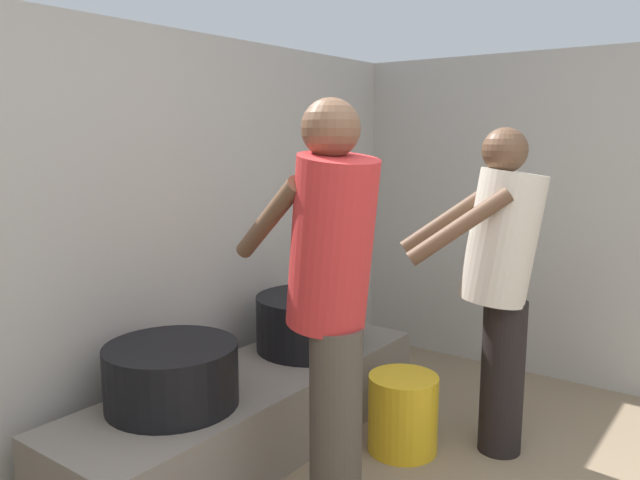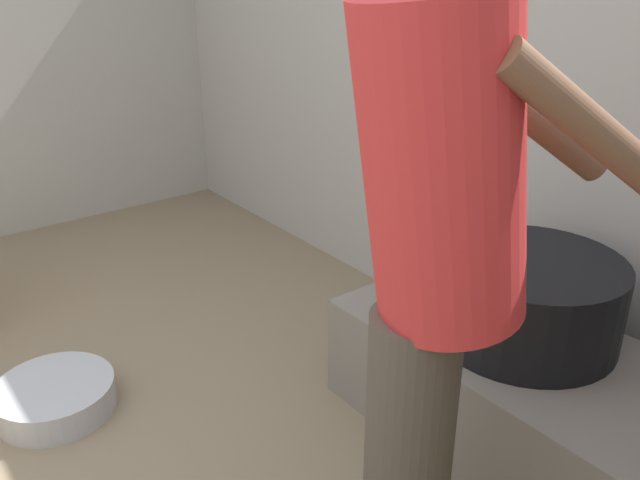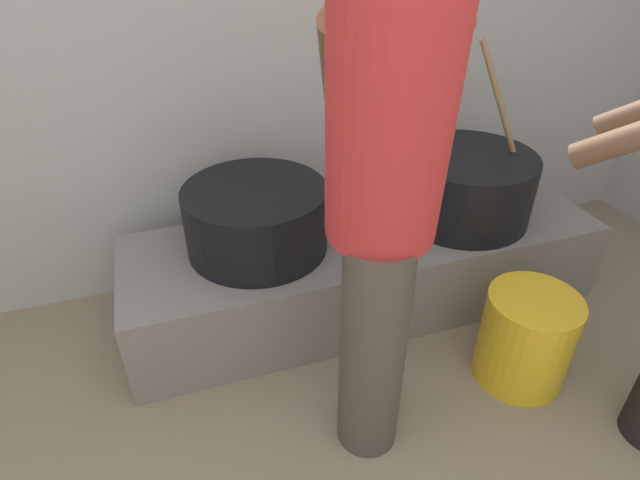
{
  "view_description": "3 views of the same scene",
  "coord_description": "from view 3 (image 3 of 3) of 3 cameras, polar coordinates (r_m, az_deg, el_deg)",
  "views": [
    {
      "loc": [
        -1.32,
        -0.19,
        1.48
      ],
      "look_at": [
        0.53,
        1.18,
        1.09
      ],
      "focal_mm": 34.86,
      "sensor_mm": 36.0,
      "label": 1
    },
    {
      "loc": [
        1.28,
        0.2,
        1.46
      ],
      "look_at": [
        0.4,
        0.88,
        0.97
      ],
      "focal_mm": 36.82,
      "sensor_mm": 36.0,
      "label": 2
    },
    {
      "loc": [
        -0.02,
        0.06,
        1.53
      ],
      "look_at": [
        0.34,
        1.14,
        0.78
      ],
      "focal_mm": 28.98,
      "sensor_mm": 36.0,
      "label": 3
    }
  ],
  "objects": [
    {
      "name": "block_enclosure_rear",
      "position": [
        2.25,
        -18.17,
        18.03
      ],
      "size": [
        5.35,
        0.2,
        1.98
      ],
      "primitive_type": "cube",
      "color": "#ADA8A0",
      "rests_on": "ground_plane"
    },
    {
      "name": "bucket_yellow_plastic",
      "position": [
        2.07,
        21.75,
        -10.03
      ],
      "size": [
        0.33,
        0.33,
        0.37
      ],
      "primitive_type": "cylinder",
      "color": "gold",
      "rests_on": "ground_plane"
    },
    {
      "name": "hearth_ledge",
      "position": [
        2.27,
        4.86,
        -3.04
      ],
      "size": [
        2.0,
        0.6,
        0.37
      ],
      "primitive_type": "cube",
      "color": "slate",
      "rests_on": "ground_plane"
    },
    {
      "name": "cook_in_red_shirt",
      "position": [
        1.31,
        7.09,
        5.69
      ],
      "size": [
        0.54,
        0.74,
        1.61
      ],
      "color": "#4C4238",
      "rests_on": "ground_plane"
    },
    {
      "name": "cooking_pot_main",
      "position": [
        2.3,
        15.73,
        5.79
      ],
      "size": [
        0.57,
        0.57,
        0.74
      ],
      "color": "black",
      "rests_on": "hearth_ledge"
    },
    {
      "name": "cooking_pot_secondary",
      "position": [
        2.02,
        -7.04,
        2.38
      ],
      "size": [
        0.55,
        0.55,
        0.26
      ],
      "color": "black",
      "rests_on": "hearth_ledge"
    }
  ]
}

